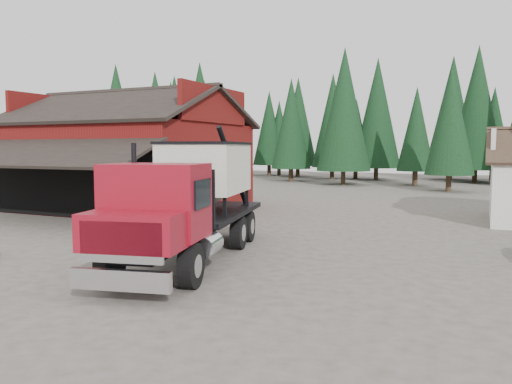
% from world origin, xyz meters
% --- Properties ---
extents(ground, '(120.00, 120.00, 0.00)m').
position_xyz_m(ground, '(0.00, 0.00, 0.00)').
color(ground, '#4F493E').
rests_on(ground, ground).
extents(red_barn, '(12.80, 13.63, 7.18)m').
position_xyz_m(red_barn, '(-11.00, 9.90, 2.69)').
color(red_barn, maroon).
rests_on(red_barn, ground).
extents(conifer_backdrop, '(76.00, 16.00, 16.00)m').
position_xyz_m(conifer_backdrop, '(0.00, 42.00, 0.00)').
color(conifer_backdrop, black).
rests_on(conifer_backdrop, ground).
extents(near_pine_a, '(4.40, 4.40, 11.40)m').
position_xyz_m(near_pine_a, '(-22.00, 28.00, 6.39)').
color(near_pine_a, '#382619').
rests_on(near_pine_a, ground).
extents(near_pine_b, '(3.96, 3.96, 10.40)m').
position_xyz_m(near_pine_b, '(6.00, 30.00, 5.89)').
color(near_pine_b, '#382619').
rests_on(near_pine_b, ground).
extents(near_pine_d, '(5.28, 5.28, 13.40)m').
position_xyz_m(near_pine_d, '(-4.00, 34.00, 7.39)').
color(near_pine_d, '#382619').
rests_on(near_pine_d, ground).
extents(feed_truck, '(4.72, 10.12, 4.42)m').
position_xyz_m(feed_truck, '(0.09, -0.71, 2.07)').
color(feed_truck, black).
rests_on(feed_truck, ground).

